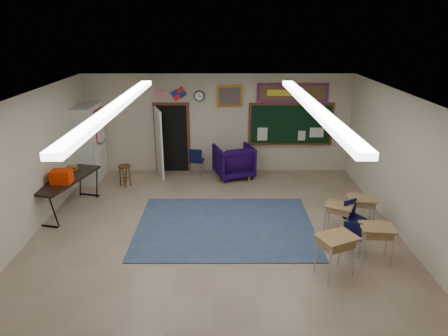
{
  "coord_description": "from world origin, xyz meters",
  "views": [
    {
      "loc": [
        0.15,
        -7.3,
        4.37
      ],
      "look_at": [
        0.18,
        1.5,
        1.17
      ],
      "focal_mm": 32.0,
      "sensor_mm": 36.0,
      "label": 1
    }
  ],
  "objects_px": {
    "wooden_stool": "(125,175)",
    "student_desk_front_right": "(361,211)",
    "student_desk_front_left": "(338,217)",
    "folding_table": "(68,193)",
    "wingback_armchair": "(234,161)"
  },
  "relations": [
    {
      "from": "wooden_stool",
      "to": "student_desk_front_right",
      "type": "bearing_deg",
      "value": -22.58
    },
    {
      "from": "student_desk_front_left",
      "to": "student_desk_front_right",
      "type": "height_order",
      "value": "student_desk_front_right"
    },
    {
      "from": "student_desk_front_left",
      "to": "folding_table",
      "type": "relative_size",
      "value": 0.32
    },
    {
      "from": "student_desk_front_left",
      "to": "folding_table",
      "type": "distance_m",
      "value": 6.42
    },
    {
      "from": "student_desk_front_left",
      "to": "wingback_armchair",
      "type": "bearing_deg",
      "value": 150.17
    },
    {
      "from": "student_desk_front_left",
      "to": "student_desk_front_right",
      "type": "xyz_separation_m",
      "value": [
        0.59,
        0.27,
        0.03
      ]
    },
    {
      "from": "folding_table",
      "to": "wooden_stool",
      "type": "height_order",
      "value": "folding_table"
    },
    {
      "from": "student_desk_front_right",
      "to": "wingback_armchair",
      "type": "bearing_deg",
      "value": 139.55
    },
    {
      "from": "wingback_armchair",
      "to": "student_desk_front_right",
      "type": "distance_m",
      "value": 4.24
    },
    {
      "from": "wingback_armchair",
      "to": "student_desk_front_left",
      "type": "xyz_separation_m",
      "value": [
        2.2,
        -3.46,
        -0.11
      ]
    },
    {
      "from": "folding_table",
      "to": "student_desk_front_left",
      "type": "bearing_deg",
      "value": 3.58
    },
    {
      "from": "wingback_armchair",
      "to": "folding_table",
      "type": "bearing_deg",
      "value": 11.42
    },
    {
      "from": "student_desk_front_right",
      "to": "folding_table",
      "type": "distance_m",
      "value": 6.96
    },
    {
      "from": "wooden_stool",
      "to": "folding_table",
      "type": "bearing_deg",
      "value": -123.02
    },
    {
      "from": "student_desk_front_left",
      "to": "folding_table",
      "type": "xyz_separation_m",
      "value": [
        -6.32,
        1.15,
        0.08
      ]
    }
  ]
}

